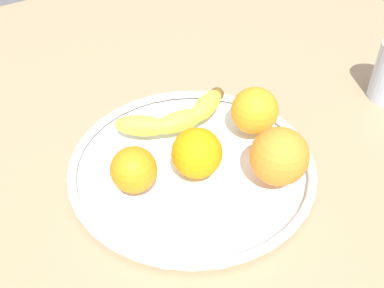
{
  "coord_description": "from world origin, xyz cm",
  "views": [
    {
      "loc": [
        -25.22,
        -37.6,
        44.92
      ],
      "look_at": [
        0.0,
        0.0,
        4.8
      ],
      "focal_mm": 42.05,
      "sensor_mm": 36.0,
      "label": 1
    }
  ],
  "objects_px": {
    "orange_back_right": "(197,153)",
    "orange_front_left": "(279,156)",
    "orange_center": "(255,111)",
    "orange_front_right": "(133,169)",
    "banana": "(178,116)",
    "fruit_bowl": "(192,165)"
  },
  "relations": [
    {
      "from": "banana",
      "to": "orange_back_right",
      "type": "bearing_deg",
      "value": -101.76
    },
    {
      "from": "orange_front_right",
      "to": "orange_back_right",
      "type": "relative_size",
      "value": 0.89
    },
    {
      "from": "banana",
      "to": "orange_front_right",
      "type": "distance_m",
      "value": 0.14
    },
    {
      "from": "orange_back_right",
      "to": "fruit_bowl",
      "type": "bearing_deg",
      "value": 72.26
    },
    {
      "from": "orange_back_right",
      "to": "orange_front_left",
      "type": "relative_size",
      "value": 0.88
    },
    {
      "from": "fruit_bowl",
      "to": "orange_back_right",
      "type": "relative_size",
      "value": 5.09
    },
    {
      "from": "orange_front_left",
      "to": "banana",
      "type": "bearing_deg",
      "value": 105.97
    },
    {
      "from": "orange_center",
      "to": "orange_front_left",
      "type": "relative_size",
      "value": 0.9
    },
    {
      "from": "orange_center",
      "to": "orange_back_right",
      "type": "bearing_deg",
      "value": -167.26
    },
    {
      "from": "banana",
      "to": "orange_back_right",
      "type": "height_order",
      "value": "orange_back_right"
    },
    {
      "from": "orange_front_right",
      "to": "orange_back_right",
      "type": "height_order",
      "value": "orange_back_right"
    },
    {
      "from": "orange_center",
      "to": "orange_front_right",
      "type": "bearing_deg",
      "value": -179.06
    },
    {
      "from": "orange_center",
      "to": "orange_front_left",
      "type": "bearing_deg",
      "value": -112.37
    },
    {
      "from": "fruit_bowl",
      "to": "orange_front_left",
      "type": "xyz_separation_m",
      "value": [
        0.07,
        -0.09,
        0.05
      ]
    },
    {
      "from": "fruit_bowl",
      "to": "orange_center",
      "type": "xyz_separation_m",
      "value": [
        0.11,
        0.01,
        0.04
      ]
    },
    {
      "from": "orange_back_right",
      "to": "orange_front_left",
      "type": "bearing_deg",
      "value": -39.93
    },
    {
      "from": "fruit_bowl",
      "to": "orange_center",
      "type": "relative_size",
      "value": 4.95
    },
    {
      "from": "orange_center",
      "to": "orange_front_right",
      "type": "height_order",
      "value": "orange_center"
    },
    {
      "from": "banana",
      "to": "orange_front_left",
      "type": "distance_m",
      "value": 0.18
    },
    {
      "from": "fruit_bowl",
      "to": "orange_front_right",
      "type": "xyz_separation_m",
      "value": [
        -0.09,
        0.0,
        0.04
      ]
    },
    {
      "from": "orange_front_right",
      "to": "orange_center",
      "type": "bearing_deg",
      "value": 0.94
    },
    {
      "from": "orange_back_right",
      "to": "orange_center",
      "type": "bearing_deg",
      "value": 12.74
    }
  ]
}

